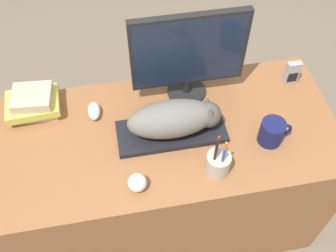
{
  "coord_description": "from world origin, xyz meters",
  "views": [
    {
      "loc": [
        -0.15,
        -0.59,
        1.99
      ],
      "look_at": [
        0.01,
        0.3,
        0.8
      ],
      "focal_mm": 42.0,
      "sensor_mm": 36.0,
      "label": 1
    }
  ],
  "objects_px": {
    "computer_mouse": "(94,111)",
    "phone": "(292,73)",
    "coffee_mug": "(272,132)",
    "monitor": "(189,54)",
    "pen_cup": "(218,163)",
    "book_stack": "(33,103)",
    "baseball": "(137,183)",
    "keyboard": "(171,132)",
    "cat": "(176,118)"
  },
  "relations": [
    {
      "from": "computer_mouse",
      "to": "phone",
      "type": "relative_size",
      "value": 0.84
    },
    {
      "from": "computer_mouse",
      "to": "coffee_mug",
      "type": "relative_size",
      "value": 0.71
    },
    {
      "from": "coffee_mug",
      "to": "phone",
      "type": "distance_m",
      "value": 0.34
    },
    {
      "from": "monitor",
      "to": "pen_cup",
      "type": "bearing_deg",
      "value": -85.69
    },
    {
      "from": "phone",
      "to": "book_stack",
      "type": "bearing_deg",
      "value": 178.55
    },
    {
      "from": "computer_mouse",
      "to": "phone",
      "type": "xyz_separation_m",
      "value": [
        0.85,
        0.03,
        0.03
      ]
    },
    {
      "from": "coffee_mug",
      "to": "book_stack",
      "type": "relative_size",
      "value": 0.59
    },
    {
      "from": "phone",
      "to": "baseball",
      "type": "bearing_deg",
      "value": -151.12
    },
    {
      "from": "baseball",
      "to": "phone",
      "type": "height_order",
      "value": "phone"
    },
    {
      "from": "phone",
      "to": "computer_mouse",
      "type": "bearing_deg",
      "value": -177.76
    },
    {
      "from": "monitor",
      "to": "pen_cup",
      "type": "height_order",
      "value": "monitor"
    },
    {
      "from": "keyboard",
      "to": "baseball",
      "type": "distance_m",
      "value": 0.27
    },
    {
      "from": "baseball",
      "to": "cat",
      "type": "bearing_deg",
      "value": 49.55
    },
    {
      "from": "monitor",
      "to": "computer_mouse",
      "type": "height_order",
      "value": "monitor"
    },
    {
      "from": "keyboard",
      "to": "coffee_mug",
      "type": "distance_m",
      "value": 0.39
    },
    {
      "from": "keyboard",
      "to": "computer_mouse",
      "type": "bearing_deg",
      "value": 152.08
    },
    {
      "from": "computer_mouse",
      "to": "pen_cup",
      "type": "distance_m",
      "value": 0.55
    },
    {
      "from": "coffee_mug",
      "to": "pen_cup",
      "type": "xyz_separation_m",
      "value": [
        -0.24,
        -0.09,
        -0.0
      ]
    },
    {
      "from": "baseball",
      "to": "book_stack",
      "type": "xyz_separation_m",
      "value": [
        -0.36,
        0.43,
        0.02
      ]
    },
    {
      "from": "coffee_mug",
      "to": "keyboard",
      "type": "bearing_deg",
      "value": 165.12
    },
    {
      "from": "keyboard",
      "to": "phone",
      "type": "distance_m",
      "value": 0.59
    },
    {
      "from": "phone",
      "to": "keyboard",
      "type": "bearing_deg",
      "value": -161.61
    },
    {
      "from": "monitor",
      "to": "cat",
      "type": "bearing_deg",
      "value": -113.03
    },
    {
      "from": "baseball",
      "to": "phone",
      "type": "xyz_separation_m",
      "value": [
        0.72,
        0.4,
        0.02
      ]
    },
    {
      "from": "monitor",
      "to": "book_stack",
      "type": "xyz_separation_m",
      "value": [
        -0.63,
        0.01,
        -0.17
      ]
    },
    {
      "from": "cat",
      "to": "pen_cup",
      "type": "xyz_separation_m",
      "value": [
        0.11,
        -0.19,
        -0.05
      ]
    },
    {
      "from": "cat",
      "to": "phone",
      "type": "xyz_separation_m",
      "value": [
        0.54,
        0.19,
        -0.04
      ]
    },
    {
      "from": "coffee_mug",
      "to": "baseball",
      "type": "bearing_deg",
      "value": -167.97
    },
    {
      "from": "cat",
      "to": "monitor",
      "type": "relative_size",
      "value": 0.8
    },
    {
      "from": "cat",
      "to": "computer_mouse",
      "type": "height_order",
      "value": "cat"
    },
    {
      "from": "cat",
      "to": "monitor",
      "type": "bearing_deg",
      "value": 66.97
    },
    {
      "from": "computer_mouse",
      "to": "pen_cup",
      "type": "relative_size",
      "value": 0.44
    },
    {
      "from": "keyboard",
      "to": "phone",
      "type": "height_order",
      "value": "phone"
    },
    {
      "from": "cat",
      "to": "baseball",
      "type": "bearing_deg",
      "value": -130.45
    },
    {
      "from": "monitor",
      "to": "baseball",
      "type": "xyz_separation_m",
      "value": [
        -0.27,
        -0.41,
        -0.18
      ]
    },
    {
      "from": "keyboard",
      "to": "pen_cup",
      "type": "xyz_separation_m",
      "value": [
        0.13,
        -0.19,
        0.04
      ]
    },
    {
      "from": "coffee_mug",
      "to": "baseball",
      "type": "height_order",
      "value": "coffee_mug"
    },
    {
      "from": "book_stack",
      "to": "coffee_mug",
      "type": "bearing_deg",
      "value": -19.22
    },
    {
      "from": "computer_mouse",
      "to": "baseball",
      "type": "relative_size",
      "value": 1.32
    },
    {
      "from": "phone",
      "to": "book_stack",
      "type": "relative_size",
      "value": 0.5
    },
    {
      "from": "computer_mouse",
      "to": "pen_cup",
      "type": "xyz_separation_m",
      "value": [
        0.42,
        -0.35,
        0.03
      ]
    },
    {
      "from": "baseball",
      "to": "computer_mouse",
      "type": "bearing_deg",
      "value": 109.36
    },
    {
      "from": "baseball",
      "to": "pen_cup",
      "type": "bearing_deg",
      "value": 3.63
    },
    {
      "from": "keyboard",
      "to": "monitor",
      "type": "distance_m",
      "value": 0.31
    },
    {
      "from": "computer_mouse",
      "to": "coffee_mug",
      "type": "distance_m",
      "value": 0.71
    },
    {
      "from": "keyboard",
      "to": "coffee_mug",
      "type": "relative_size",
      "value": 3.31
    },
    {
      "from": "keyboard",
      "to": "coffee_mug",
      "type": "bearing_deg",
      "value": -14.88
    },
    {
      "from": "cat",
      "to": "phone",
      "type": "bearing_deg",
      "value": 19.01
    },
    {
      "from": "book_stack",
      "to": "pen_cup",
      "type": "bearing_deg",
      "value": -31.66
    },
    {
      "from": "monitor",
      "to": "baseball",
      "type": "height_order",
      "value": "monitor"
    }
  ]
}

